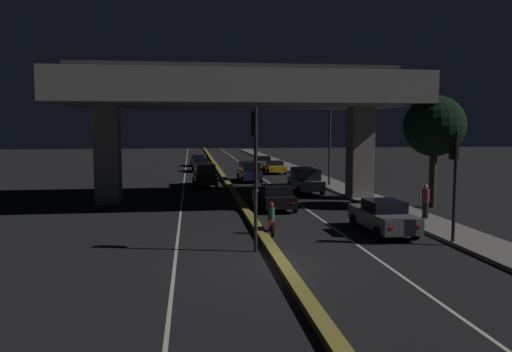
{
  "coord_description": "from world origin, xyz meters",
  "views": [
    {
      "loc": [
        -3.11,
        -16.97,
        4.87
      ],
      "look_at": [
        1.48,
        17.95,
        1.43
      ],
      "focal_mm": 35.0,
      "sensor_mm": 36.0,
      "label": 1
    }
  ],
  "objects_px": {
    "motorcycle_red_filtering_near": "(271,221)",
    "pedestrian_on_sidewalk": "(426,201)",
    "traffic_light_left_of_median": "(255,154)",
    "car_dark_red_third_oncoming": "(198,160)",
    "car_grey_lead": "(383,216)",
    "car_dark_blue_second_oncoming": "(201,165)",
    "car_dark_blue_fourth": "(249,171)",
    "street_lamp": "(326,131)",
    "traffic_light_right_of_median": "(454,168)",
    "motorcycle_white_filtering_mid": "(255,200)",
    "car_taxi_yellow_fifth": "(274,167)",
    "car_grey_sixth": "(263,163)",
    "car_silver_third": "(305,180)",
    "car_dark_green_lead_oncoming": "(205,174)",
    "car_black_second": "(276,197)"
  },
  "relations": [
    {
      "from": "traffic_light_right_of_median",
      "to": "motorcycle_white_filtering_mid",
      "type": "xyz_separation_m",
      "value": [
        -7.02,
        9.44,
        -2.58
      ]
    },
    {
      "from": "car_silver_third",
      "to": "car_dark_green_lead_oncoming",
      "type": "bearing_deg",
      "value": 53.97
    },
    {
      "from": "motorcycle_red_filtering_near",
      "to": "motorcycle_white_filtering_mid",
      "type": "relative_size",
      "value": 0.97
    },
    {
      "from": "car_dark_green_lead_oncoming",
      "to": "car_dark_blue_second_oncoming",
      "type": "distance_m",
      "value": 14.06
    },
    {
      "from": "street_lamp",
      "to": "pedestrian_on_sidewalk",
      "type": "bearing_deg",
      "value": -85.67
    },
    {
      "from": "traffic_light_left_of_median",
      "to": "motorcycle_white_filtering_mid",
      "type": "bearing_deg",
      "value": 82.6
    },
    {
      "from": "traffic_light_left_of_median",
      "to": "car_silver_third",
      "type": "relative_size",
      "value": 1.24
    },
    {
      "from": "car_silver_third",
      "to": "traffic_light_left_of_median",
      "type": "bearing_deg",
      "value": 158.87
    },
    {
      "from": "car_grey_sixth",
      "to": "car_dark_green_lead_oncoming",
      "type": "relative_size",
      "value": 0.97
    },
    {
      "from": "car_taxi_yellow_fifth",
      "to": "traffic_light_left_of_median",
      "type": "bearing_deg",
      "value": 167.46
    },
    {
      "from": "car_taxi_yellow_fifth",
      "to": "car_dark_red_third_oncoming",
      "type": "distance_m",
      "value": 14.05
    },
    {
      "from": "street_lamp",
      "to": "car_dark_red_third_oncoming",
      "type": "bearing_deg",
      "value": 112.83
    },
    {
      "from": "car_silver_third",
      "to": "motorcycle_red_filtering_near",
      "type": "height_order",
      "value": "car_silver_third"
    },
    {
      "from": "car_dark_green_lead_oncoming",
      "to": "motorcycle_red_filtering_near",
      "type": "distance_m",
      "value": 19.25
    },
    {
      "from": "motorcycle_white_filtering_mid",
      "to": "car_dark_blue_fourth",
      "type": "bearing_deg",
      "value": -1.61
    },
    {
      "from": "car_grey_lead",
      "to": "car_grey_sixth",
      "type": "relative_size",
      "value": 0.99
    },
    {
      "from": "traffic_light_right_of_median",
      "to": "car_dark_red_third_oncoming",
      "type": "distance_m",
      "value": 45.41
    },
    {
      "from": "traffic_light_left_of_median",
      "to": "motorcycle_red_filtering_near",
      "type": "relative_size",
      "value": 3.05
    },
    {
      "from": "car_taxi_yellow_fifth",
      "to": "car_dark_green_lead_oncoming",
      "type": "relative_size",
      "value": 0.82
    },
    {
      "from": "car_taxi_yellow_fifth",
      "to": "car_dark_red_third_oncoming",
      "type": "xyz_separation_m",
      "value": [
        -7.88,
        11.63,
        0.02
      ]
    },
    {
      "from": "traffic_light_left_of_median",
      "to": "street_lamp",
      "type": "bearing_deg",
      "value": 67.59
    },
    {
      "from": "street_lamp",
      "to": "car_taxi_yellow_fifth",
      "type": "distance_m",
      "value": 12.96
    },
    {
      "from": "car_grey_lead",
      "to": "car_dark_red_third_oncoming",
      "type": "height_order",
      "value": "car_grey_lead"
    },
    {
      "from": "traffic_light_left_of_median",
      "to": "pedestrian_on_sidewalk",
      "type": "height_order",
      "value": "traffic_light_left_of_median"
    },
    {
      "from": "street_lamp",
      "to": "motorcycle_white_filtering_mid",
      "type": "relative_size",
      "value": 3.99
    },
    {
      "from": "street_lamp",
      "to": "car_dark_red_third_oncoming",
      "type": "xyz_separation_m",
      "value": [
        -10.02,
        23.8,
        -3.85
      ]
    },
    {
      "from": "motorcycle_white_filtering_mid",
      "to": "car_dark_red_third_oncoming",
      "type": "bearing_deg",
      "value": 8.47
    },
    {
      "from": "motorcycle_red_filtering_near",
      "to": "car_dark_green_lead_oncoming",
      "type": "bearing_deg",
      "value": 11.68
    },
    {
      "from": "car_dark_red_third_oncoming",
      "to": "car_black_second",
      "type": "bearing_deg",
      "value": 5.58
    },
    {
      "from": "car_grey_lead",
      "to": "car_dark_blue_second_oncoming",
      "type": "height_order",
      "value": "car_grey_lead"
    },
    {
      "from": "motorcycle_red_filtering_near",
      "to": "pedestrian_on_sidewalk",
      "type": "xyz_separation_m",
      "value": [
        8.46,
        2.06,
        0.41
      ]
    },
    {
      "from": "car_grey_lead",
      "to": "pedestrian_on_sidewalk",
      "type": "relative_size",
      "value": 2.67
    },
    {
      "from": "car_dark_blue_second_oncoming",
      "to": "motorcycle_white_filtering_mid",
      "type": "distance_m",
      "value": 26.87
    },
    {
      "from": "car_black_second",
      "to": "pedestrian_on_sidewalk",
      "type": "xyz_separation_m",
      "value": [
        7.09,
        -4.69,
        0.29
      ]
    },
    {
      "from": "car_dark_blue_fourth",
      "to": "motorcycle_red_filtering_near",
      "type": "bearing_deg",
      "value": 174.73
    },
    {
      "from": "traffic_light_right_of_median",
      "to": "car_dark_blue_second_oncoming",
      "type": "bearing_deg",
      "value": 104.92
    },
    {
      "from": "car_dark_blue_second_oncoming",
      "to": "car_silver_third",
      "type": "bearing_deg",
      "value": 19.9
    },
    {
      "from": "car_silver_third",
      "to": "car_grey_sixth",
      "type": "distance_m",
      "value": 21.02
    },
    {
      "from": "car_black_second",
      "to": "motorcycle_red_filtering_near",
      "type": "height_order",
      "value": "motorcycle_red_filtering_near"
    },
    {
      "from": "traffic_light_left_of_median",
      "to": "car_dark_red_third_oncoming",
      "type": "bearing_deg",
      "value": 92.05
    },
    {
      "from": "car_black_second",
      "to": "motorcycle_red_filtering_near",
      "type": "distance_m",
      "value": 6.89
    },
    {
      "from": "car_dark_blue_fourth",
      "to": "motorcycle_red_filtering_near",
      "type": "distance_m",
      "value": 22.48
    },
    {
      "from": "car_dark_blue_fourth",
      "to": "car_dark_red_third_oncoming",
      "type": "xyz_separation_m",
      "value": [
        -4.34,
        18.79,
        -0.21
      ]
    },
    {
      "from": "traffic_light_left_of_median",
      "to": "car_taxi_yellow_fifth",
      "type": "bearing_deg",
      "value": 79.09
    },
    {
      "from": "car_dark_blue_fourth",
      "to": "car_black_second",
      "type": "bearing_deg",
      "value": 177.97
    },
    {
      "from": "car_black_second",
      "to": "car_dark_green_lead_oncoming",
      "type": "bearing_deg",
      "value": 17.15
    },
    {
      "from": "car_grey_sixth",
      "to": "car_silver_third",
      "type": "bearing_deg",
      "value": -178.6
    },
    {
      "from": "car_black_second",
      "to": "car_grey_lead",
      "type": "bearing_deg",
      "value": -152.64
    },
    {
      "from": "traffic_light_right_of_median",
      "to": "car_silver_third",
      "type": "bearing_deg",
      "value": 97.43
    },
    {
      "from": "car_dark_green_lead_oncoming",
      "to": "motorcycle_red_filtering_near",
      "type": "height_order",
      "value": "car_dark_green_lead_oncoming"
    }
  ]
}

